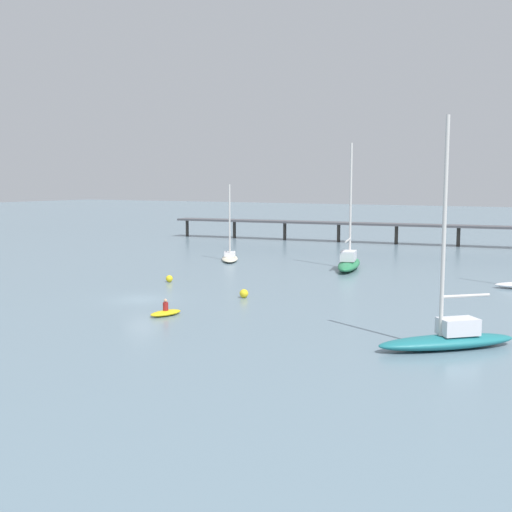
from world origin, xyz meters
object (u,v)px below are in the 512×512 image
object	(u,v)px
sailboat_green	(349,261)
sailboat_cream	(230,256)
mooring_buoy_mid	(169,279)
pier	(453,220)
mooring_buoy_near	(244,293)
sailboat_teal	(449,335)
dinghy_yellow	(166,312)

from	to	relation	value
sailboat_green	sailboat_cream	world-z (taller)	sailboat_green
sailboat_green	sailboat_cream	distance (m)	14.46
mooring_buoy_mid	sailboat_cream	bearing A→B (deg)	102.27
pier	sailboat_green	xyz separation A→B (m)	(-4.14, -28.82, -2.87)
sailboat_green	mooring_buoy_mid	size ratio (longest dim) A/B	20.60
mooring_buoy_near	mooring_buoy_mid	distance (m)	10.28
sailboat_teal	mooring_buoy_mid	world-z (taller)	sailboat_teal
pier	mooring_buoy_near	xyz separation A→B (m)	(-5.42, -47.92, -3.37)
sailboat_green	sailboat_teal	bearing A→B (deg)	-59.16
pier	sailboat_cream	world-z (taller)	sailboat_cream
mooring_buoy_near	sailboat_green	bearing A→B (deg)	86.17
sailboat_cream	pier	bearing A→B (deg)	57.01
sailboat_teal	mooring_buoy_near	size ratio (longest dim) A/B	18.29
pier	mooring_buoy_mid	xyz separation A→B (m)	(-15.14, -44.55, -3.40)
sailboat_green	dinghy_yellow	bearing A→B (deg)	-95.39
dinghy_yellow	sailboat_green	bearing A→B (deg)	84.61
sailboat_cream	dinghy_yellow	bearing A→B (deg)	-66.59
sailboat_green	mooring_buoy_mid	xyz separation A→B (m)	(-11.00, -15.73, -0.52)
pier	mooring_buoy_mid	bearing A→B (deg)	-108.76
pier	mooring_buoy_near	world-z (taller)	pier
pier	sailboat_cream	xyz separation A→B (m)	(-18.59, -28.65, -3.18)
sailboat_cream	dinghy_yellow	world-z (taller)	sailboat_cream
pier	sailboat_green	distance (m)	29.26
dinghy_yellow	mooring_buoy_mid	distance (m)	14.29
pier	sailboat_cream	distance (m)	34.30
mooring_buoy_near	mooring_buoy_mid	xyz separation A→B (m)	(-9.72, 3.36, -0.03)
sailboat_green	sailboat_teal	size ratio (longest dim) A/B	1.04
sailboat_teal	dinghy_yellow	size ratio (longest dim) A/B	4.82
pier	mooring_buoy_near	size ratio (longest dim) A/B	91.17
sailboat_teal	mooring_buoy_near	xyz separation A→B (m)	(-17.15, 7.49, -0.43)
sailboat_green	sailboat_teal	world-z (taller)	sailboat_green
sailboat_green	pier	bearing A→B (deg)	81.83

